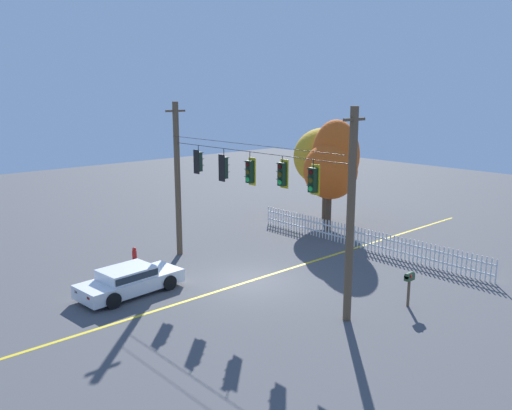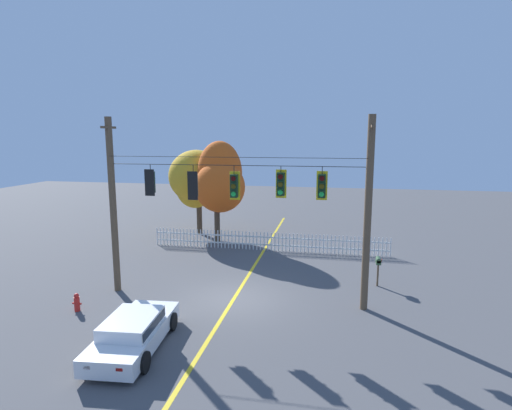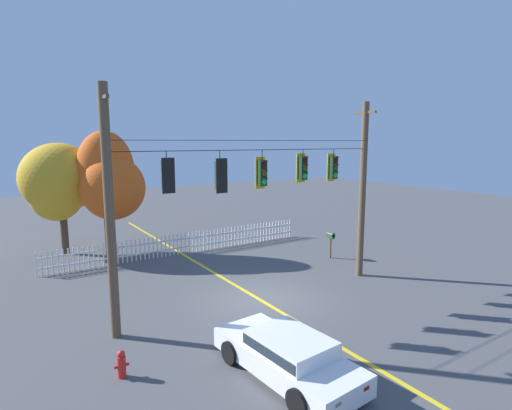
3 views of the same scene
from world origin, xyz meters
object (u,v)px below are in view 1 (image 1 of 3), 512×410
(roadside_mailbox, at_px, (409,279))
(traffic_signal_southbound_primary, at_px, (282,174))
(traffic_signal_northbound_secondary, at_px, (250,172))
(parked_car, at_px, (129,280))
(traffic_signal_westbound_side, at_px, (198,162))
(traffic_signal_northbound_primary, at_px, (313,180))
(fire_hydrant, at_px, (134,255))
(autumn_maple_mid, at_px, (333,163))
(autumn_maple_near_fence, at_px, (323,160))
(traffic_signal_eastbound_side, at_px, (224,168))

(roadside_mailbox, bearing_deg, traffic_signal_southbound_primary, -146.87)
(traffic_signal_northbound_secondary, xyz_separation_m, parked_car, (-2.29, -4.65, -4.30))
(traffic_signal_westbound_side, height_order, traffic_signal_northbound_secondary, same)
(traffic_signal_northbound_secondary, height_order, traffic_signal_northbound_primary, same)
(fire_hydrant, bearing_deg, autumn_maple_mid, 77.27)
(traffic_signal_westbound_side, bearing_deg, parked_car, -73.59)
(autumn_maple_mid, relative_size, fire_hydrant, 8.98)
(traffic_signal_westbound_side, xyz_separation_m, traffic_signal_southbound_primary, (5.58, 0.02, 0.04))
(parked_car, bearing_deg, traffic_signal_northbound_secondary, 63.74)
(autumn_maple_mid, relative_size, roadside_mailbox, 4.79)
(autumn_maple_mid, bearing_deg, traffic_signal_southbound_primary, -60.96)
(autumn_maple_near_fence, height_order, fire_hydrant, autumn_maple_near_fence)
(traffic_signal_eastbound_side, height_order, fire_hydrant, traffic_signal_eastbound_side)
(autumn_maple_mid, height_order, roadside_mailbox, autumn_maple_mid)
(traffic_signal_eastbound_side, height_order, parked_car, traffic_signal_eastbound_side)
(traffic_signal_northbound_primary, relative_size, autumn_maple_near_fence, 0.22)
(autumn_maple_near_fence, distance_m, roadside_mailbox, 14.57)
(parked_car, bearing_deg, fire_hydrant, 147.93)
(traffic_signal_southbound_primary, relative_size, fire_hydrant, 1.77)
(traffic_signal_eastbound_side, xyz_separation_m, traffic_signal_northbound_secondary, (1.75, 0.02, 0.01))
(traffic_signal_eastbound_side, relative_size, parked_car, 0.33)
(traffic_signal_eastbound_side, relative_size, autumn_maple_mid, 0.22)
(traffic_signal_westbound_side, xyz_separation_m, parked_car, (1.36, -4.63, -4.38))
(traffic_signal_westbound_side, relative_size, autumn_maple_near_fence, 0.22)
(parked_car, bearing_deg, autumn_maple_mid, 94.03)
(traffic_signal_northbound_primary, relative_size, roadside_mailbox, 0.97)
(traffic_signal_northbound_primary, bearing_deg, roadside_mailbox, 46.68)
(traffic_signal_southbound_primary, height_order, autumn_maple_near_fence, autumn_maple_near_fence)
(autumn_maple_mid, xyz_separation_m, fire_hydrant, (-2.65, -11.75, -3.72))
(traffic_signal_southbound_primary, relative_size, parked_car, 0.29)
(autumn_maple_mid, xyz_separation_m, roadside_mailbox, (9.45, -6.61, -2.96))
(traffic_signal_southbound_primary, height_order, autumn_maple_mid, autumn_maple_mid)
(autumn_maple_near_fence, xyz_separation_m, autumn_maple_mid, (2.19, -1.69, 0.15))
(traffic_signal_westbound_side, xyz_separation_m, traffic_signal_northbound_secondary, (3.66, 0.02, -0.08))
(traffic_signal_westbound_side, height_order, parked_car, traffic_signal_westbound_side)
(traffic_signal_eastbound_side, distance_m, traffic_signal_southbound_primary, 3.67)
(traffic_signal_northbound_primary, bearing_deg, traffic_signal_northbound_secondary, 180.00)
(traffic_signal_southbound_primary, height_order, fire_hydrant, traffic_signal_southbound_primary)
(traffic_signal_westbound_side, height_order, fire_hydrant, traffic_signal_westbound_side)
(traffic_signal_eastbound_side, bearing_deg, traffic_signal_northbound_primary, 0.20)
(traffic_signal_eastbound_side, relative_size, fire_hydrant, 1.98)
(traffic_signal_northbound_primary, distance_m, fire_hydrant, 10.82)
(traffic_signal_northbound_secondary, bearing_deg, roadside_mailbox, 24.17)
(autumn_maple_mid, xyz_separation_m, parked_car, (0.99, -14.03, -3.48))
(traffic_signal_westbound_side, relative_size, autumn_maple_mid, 0.20)
(fire_hydrant, bearing_deg, traffic_signal_eastbound_side, 29.28)
(traffic_signal_northbound_primary, distance_m, autumn_maple_near_fence, 14.33)
(traffic_signal_eastbound_side, distance_m, fire_hydrant, 6.60)
(traffic_signal_northbound_secondary, relative_size, fire_hydrant, 1.95)
(parked_car, distance_m, fire_hydrant, 4.30)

